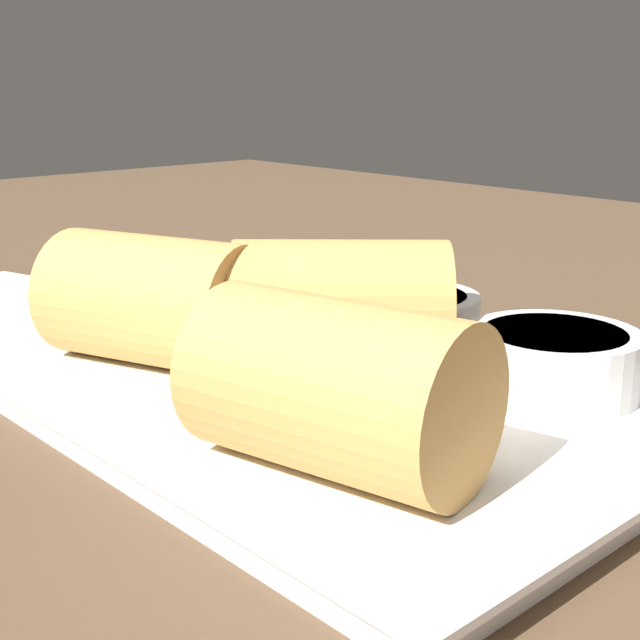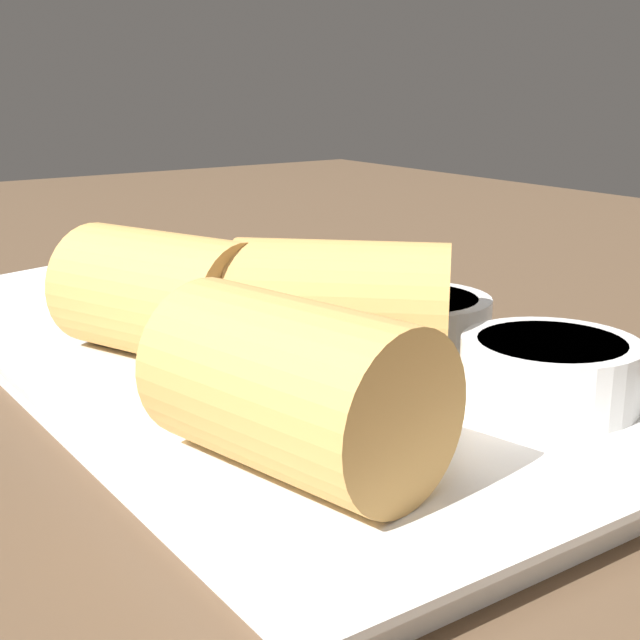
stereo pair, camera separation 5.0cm
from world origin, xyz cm
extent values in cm
cube|color=brown|center=(0.00, 0.00, 1.00)|extent=(180.00, 140.00, 2.00)
cube|color=white|center=(2.96, 0.90, 2.60)|extent=(31.02, 22.07, 1.20)
cube|color=white|center=(2.96, 0.90, 3.35)|extent=(32.26, 22.95, 0.30)
cylinder|color=#DBA356|center=(-2.94, -3.73, 6.38)|extent=(10.70, 8.63, 5.76)
sphere|color=beige|center=(-6.47, -5.05, 6.38)|extent=(3.74, 3.74, 3.74)
cylinder|color=#DBA356|center=(10.83, -5.58, 6.38)|extent=(10.25, 7.52, 5.76)
sphere|color=beige|center=(7.14, -6.35, 6.38)|extent=(3.74, 3.74, 3.74)
cylinder|color=#DBA356|center=(3.42, 1.67, 6.38)|extent=(10.55, 10.69, 5.76)
sphere|color=#6B9E47|center=(0.82, -1.07, 6.38)|extent=(3.74, 3.74, 3.74)
cylinder|color=white|center=(3.04, 6.29, 4.78)|extent=(7.04, 7.04, 2.57)
cylinder|color=#DBBC89|center=(3.04, 6.29, 5.84)|extent=(5.77, 5.77, 0.46)
cylinder|color=white|center=(11.35, 6.08, 4.78)|extent=(7.04, 7.04, 2.57)
cylinder|color=beige|center=(11.35, 6.08, 5.84)|extent=(5.77, 5.77, 0.46)
cube|color=white|center=(-21.93, -2.85, 2.30)|extent=(16.57, 15.13, 0.60)
camera|label=1|loc=(30.29, -24.23, 16.12)|focal=50.00mm
camera|label=2|loc=(33.42, -20.33, 16.12)|focal=50.00mm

